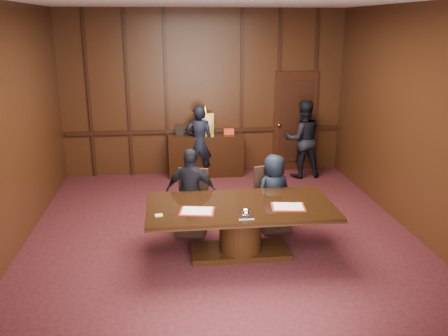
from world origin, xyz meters
The scene contains 13 objects.
room centered at (0.07, 0.14, 1.72)m, with size 7.00×7.04×3.50m.
sideboard centered at (0.00, 3.26, 0.49)m, with size 1.60×0.45×1.54m.
conference_table centered at (0.20, -0.50, 0.51)m, with size 2.62×1.32×0.76m.
folder_left centered at (-0.43, -0.68, 0.77)m, with size 0.51×0.40×0.02m.
folder_right centered at (0.83, -0.67, 0.77)m, with size 0.50×0.39×0.02m.
inkstand centered at (0.20, -0.95, 0.81)m, with size 0.20×0.14×0.12m.
notepad centered at (-0.94, -0.77, 0.77)m, with size 0.10×0.07×0.01m, color #CECB65.
chair_left centered at (-0.45, 0.38, 0.29)m, with size 0.58×0.58×0.99m.
chair_right centered at (0.84, 0.38, 0.29)m, with size 0.57×0.57×0.99m.
signatory_left centered at (-0.45, 0.30, 0.69)m, with size 0.81×0.34×1.38m, color black.
signatory_right centered at (0.85, 0.30, 0.62)m, with size 0.61×0.40×1.25m, color black.
witness_left centered at (-0.15, 3.10, 0.79)m, with size 0.57×0.38×1.57m, color black.
witness_right centered at (2.04, 2.94, 0.83)m, with size 0.80×0.63×1.65m, color black.
Camera 1 is at (-0.75, -6.61, 3.19)m, focal length 38.00 mm.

